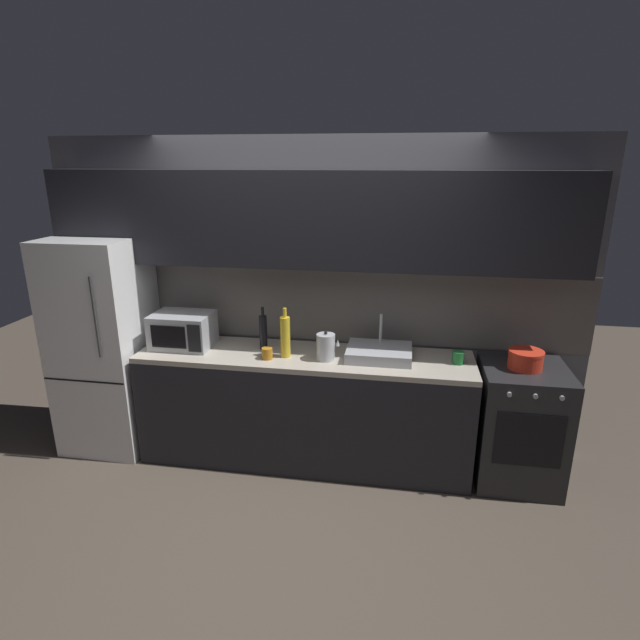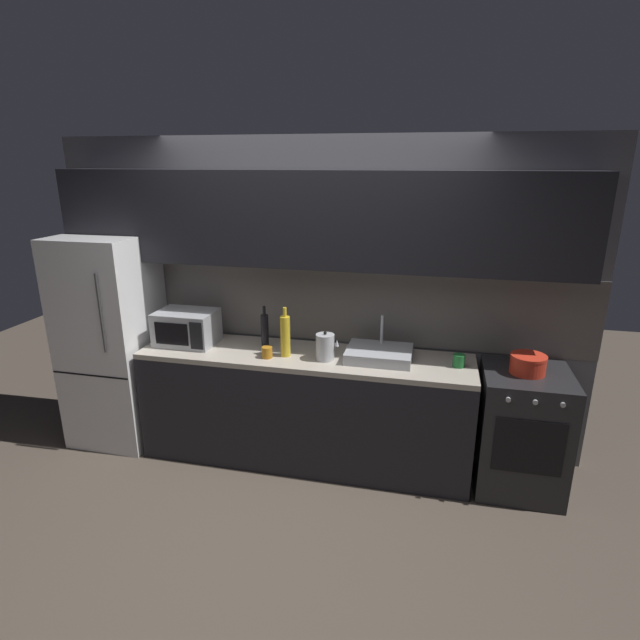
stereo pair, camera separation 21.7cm
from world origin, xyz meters
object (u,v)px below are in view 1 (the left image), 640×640
wine_bottle_yellow (285,336)px  mug_green (458,357)px  wine_bottle_dark (263,332)px  mug_amber (267,353)px  cooking_pot (526,359)px  microwave (183,330)px  oven_range (519,424)px  kettle (326,347)px  refrigerator (105,345)px

wine_bottle_yellow → mug_green: bearing=3.5°
wine_bottle_yellow → wine_bottle_dark: size_ratio=1.11×
mug_green → mug_amber: (-1.39, -0.14, -0.00)m
mug_amber → cooking_pot: bearing=4.1°
mug_amber → wine_bottle_dark: bearing=112.5°
mug_amber → microwave: bearing=168.2°
wine_bottle_yellow → mug_amber: wine_bottle_yellow is taller
cooking_pot → mug_amber: bearing=-175.9°
wine_bottle_yellow → cooking_pot: size_ratio=1.57×
oven_range → kettle: kettle is taller
wine_bottle_yellow → cooking_pot: bearing=2.2°
wine_bottle_yellow → mug_green: 1.28m
mug_green → kettle: bearing=-175.1°
cooking_pot → microwave: bearing=179.6°
microwave → wine_bottle_dark: (0.64, 0.05, 0.01)m
mug_amber → oven_range: bearing=4.0°
wine_bottle_yellow → mug_green: wine_bottle_yellow is taller
refrigerator → mug_amber: bearing=-5.4°
oven_range → mug_green: bearing=178.4°
kettle → mug_amber: bearing=-171.7°
kettle → wine_bottle_dark: 0.53m
wine_bottle_dark → mug_green: 1.48m
kettle → mug_amber: size_ratio=2.59×
microwave → mug_amber: 0.75m
mug_amber → cooking_pot: size_ratio=0.35×
refrigerator → kettle: 1.84m
wine_bottle_yellow → cooking_pot: wine_bottle_yellow is taller
oven_range → cooking_pot: bearing=174.5°
refrigerator → microwave: 0.70m
refrigerator → mug_green: refrigerator is taller
wine_bottle_dark → kettle: bearing=-14.7°
oven_range → wine_bottle_dark: bearing=178.1°
refrigerator → kettle: size_ratio=7.93×
wine_bottle_dark → mug_green: bearing=-2.0°
microwave → wine_bottle_dark: size_ratio=1.35×
mug_green → oven_range: bearing=-1.6°
refrigerator → wine_bottle_dark: size_ratio=5.13×
kettle → mug_green: (0.96, 0.08, -0.05)m
kettle → mug_green: bearing=4.9°
kettle → cooking_pot: size_ratio=0.91×
oven_range → mug_amber: size_ratio=10.54×
wine_bottle_dark → cooking_pot: wine_bottle_dark is taller
mug_green → cooking_pot: 0.46m
mug_amber → refrigerator: bearing=174.6°
kettle → cooking_pot: 1.43m
kettle → mug_amber: 0.44m
microwave → cooking_pot: microwave is taller
oven_range → mug_amber: mug_amber is taller
kettle → wine_bottle_yellow: (-0.31, 0.00, 0.06)m
mug_green → wine_bottle_yellow: bearing=-176.5°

